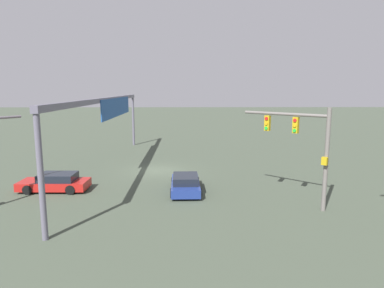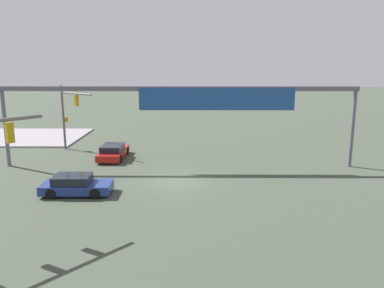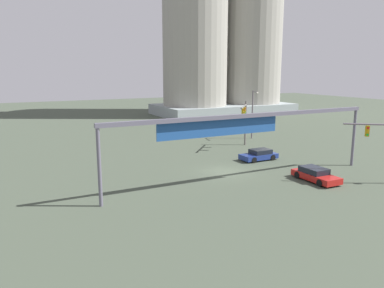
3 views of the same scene
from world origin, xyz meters
TOP-DOWN VIEW (x-y plane):
  - ground_plane at (0.00, 0.00)m, footprint 197.56×197.56m
  - sidewalk_corner at (17.78, -15.41)m, footprint 13.82×9.84m
  - traffic_signal_opposite_side at (10.20, -9.59)m, footprint 3.47×2.94m
  - overhead_sign_gantry at (-0.77, -4.02)m, footprint 27.03×0.43m
  - sedan_car_approaching at (5.64, -6.53)m, footprint 2.05×4.61m
  - sedan_car_waiting_far at (6.09, 2.41)m, footprint 4.25×2.03m

SIDE VIEW (x-z plane):
  - ground_plane at x=0.00m, z-range 0.00..0.00m
  - sidewalk_corner at x=17.78m, z-range 0.00..0.15m
  - sedan_car_waiting_far at x=6.09m, z-range -0.03..1.18m
  - sedan_car_approaching at x=5.64m, z-range -0.03..1.18m
  - traffic_signal_opposite_side at x=10.20m, z-range 0.79..6.70m
  - overhead_sign_gantry at x=-0.77m, z-range 2.23..8.43m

